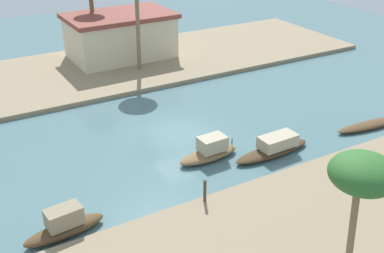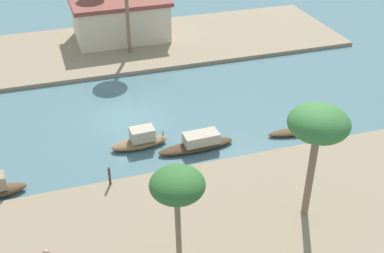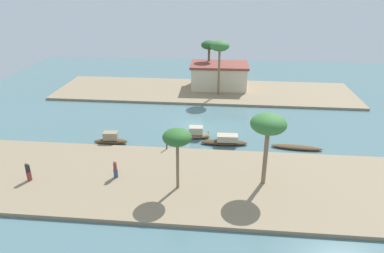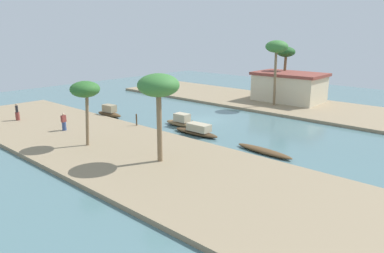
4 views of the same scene
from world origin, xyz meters
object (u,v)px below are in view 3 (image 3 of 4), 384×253
at_px(sampan_foreground, 111,139).
at_px(person_by_mooring, 115,170).
at_px(mooring_post, 167,144).
at_px(palm_tree_left_near, 177,138).
at_px(sampan_upstream_small, 225,141).
at_px(person_on_near_bank, 29,173).
at_px(palm_tree_right_tall, 220,47).
at_px(palm_tree_left_far, 268,125).
at_px(sampan_near_left_bank, 297,147).
at_px(palm_tree_right_short, 209,47).
at_px(riverside_building, 219,75).
at_px(sampan_open_hull, 195,134).

distance_m(sampan_foreground, person_by_mooring, 7.35).
height_order(mooring_post, palm_tree_left_near, palm_tree_left_near).
height_order(sampan_upstream_small, person_on_near_bank, person_on_near_bank).
bearing_deg(palm_tree_right_tall, sampan_upstream_small, -85.57).
bearing_deg(mooring_post, palm_tree_left_far, -30.36).
bearing_deg(palm_tree_left_near, person_by_mooring, 170.42).
distance_m(sampan_near_left_bank, palm_tree_right_short, 24.21).
relative_size(mooring_post, riverside_building, 0.13).
distance_m(sampan_upstream_small, mooring_post, 6.25).
relative_size(sampan_foreground, person_on_near_bank, 2.09).
relative_size(sampan_upstream_small, riverside_building, 0.56).
height_order(sampan_open_hull, person_by_mooring, person_by_mooring).
height_order(sampan_open_hull, sampan_foreground, sampan_foreground).
bearing_deg(sampan_upstream_small, riverside_building, 91.97).
height_order(sampan_foreground, palm_tree_right_short, palm_tree_right_short).
relative_size(person_by_mooring, riverside_building, 0.18).
xyz_separation_m(sampan_near_left_bank, palm_tree_right_short, (-10.15, 21.15, 5.99)).
height_order(sampan_foreground, palm_tree_left_near, palm_tree_left_near).
bearing_deg(palm_tree_left_near, person_on_near_bank, -178.87).
height_order(mooring_post, riverside_building, riverside_building).
bearing_deg(palm_tree_right_tall, sampan_open_hull, -98.72).
relative_size(person_by_mooring, palm_tree_right_tall, 0.21).
distance_m(mooring_post, palm_tree_right_short, 23.82).
distance_m(sampan_open_hull, palm_tree_left_far, 12.15).
relative_size(palm_tree_right_tall, riverside_building, 0.88).
height_order(palm_tree_right_tall, riverside_building, palm_tree_right_tall).
bearing_deg(mooring_post, palm_tree_right_tall, 75.31).
bearing_deg(person_on_near_bank, sampan_open_hull, -112.11).
bearing_deg(mooring_post, riverside_building, 77.88).
bearing_deg(palm_tree_left_far, palm_tree_left_near, -169.71).
height_order(sampan_upstream_small, mooring_post, mooring_post).
xyz_separation_m(mooring_post, palm_tree_left_near, (2.02, -6.57, 3.85)).
bearing_deg(sampan_foreground, palm_tree_right_tall, 50.93).
bearing_deg(riverside_building, palm_tree_right_short, 133.85).
bearing_deg(person_on_near_bank, sampan_near_left_bank, -130.36).
relative_size(palm_tree_right_short, riverside_building, 0.78).
bearing_deg(sampan_near_left_bank, sampan_upstream_small, -177.62).
distance_m(palm_tree_right_tall, riverside_building, 6.21).
distance_m(sampan_upstream_small, palm_tree_left_far, 9.67).
bearing_deg(mooring_post, person_by_mooring, -121.75).
xyz_separation_m(person_on_near_bank, mooring_post, (10.63, 6.82, -0.13)).
distance_m(mooring_post, palm_tree_left_far, 11.46).
relative_size(sampan_foreground, palm_tree_left_far, 0.58).
distance_m(mooring_post, palm_tree_right_tall, 19.28).
xyz_separation_m(palm_tree_left_far, palm_tree_right_short, (-6.13, 28.33, 0.63)).
bearing_deg(sampan_upstream_small, sampan_open_hull, 156.57).
height_order(sampan_open_hull, palm_tree_left_near, palm_tree_left_near).
xyz_separation_m(sampan_open_hull, palm_tree_right_short, (0.44, 19.46, 5.70)).
bearing_deg(sampan_near_left_bank, mooring_post, -166.56).
xyz_separation_m(sampan_open_hull, mooring_post, (-2.47, -3.58, 0.40)).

